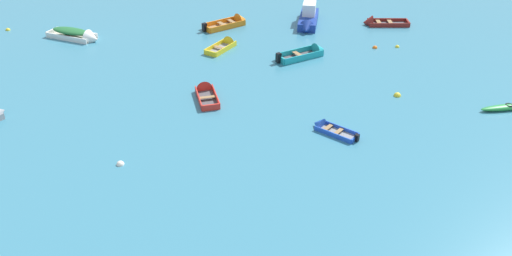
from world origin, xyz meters
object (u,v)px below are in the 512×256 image
object	(u,v)px
rowboat_maroon_far_back	(376,23)
motor_launch_deep_blue_far_right	(308,19)
rowboat_turquoise_midfield_right	(309,53)
mooring_buoy_near_foreground	(120,164)
kayak_green_cluster_inner	(508,107)
rowboat_white_outer_left	(79,35)
mooring_buoy_between_boats_left	(397,47)
mooring_buoy_outer_edge	(8,30)
mooring_buoy_between_boats_right	(397,96)
rowboat_yellow_midfield_left	(226,44)
rowboat_blue_near_left	(326,128)
rowboat_red_distant_center	(205,92)
mooring_buoy_central	(375,48)
rowboat_orange_cluster_outer	(233,22)

from	to	relation	value
rowboat_maroon_far_back	motor_launch_deep_blue_far_right	world-z (taller)	motor_launch_deep_blue_far_right
rowboat_turquoise_midfield_right	mooring_buoy_near_foreground	bearing A→B (deg)	-131.20
kayak_green_cluster_inner	rowboat_white_outer_left	world-z (taller)	rowboat_white_outer_left
mooring_buoy_near_foreground	mooring_buoy_between_boats_left	bearing A→B (deg)	37.88
kayak_green_cluster_inner	mooring_buoy_outer_edge	world-z (taller)	kayak_green_cluster_inner
kayak_green_cluster_inner	rowboat_white_outer_left	size ratio (longest dim) A/B	0.78
mooring_buoy_between_boats_right	mooring_buoy_near_foreground	size ratio (longest dim) A/B	1.16
rowboat_yellow_midfield_left	rowboat_turquoise_midfield_right	world-z (taller)	rowboat_turquoise_midfield_right
rowboat_blue_near_left	rowboat_white_outer_left	world-z (taller)	rowboat_white_outer_left
rowboat_blue_near_left	rowboat_red_distant_center	size ratio (longest dim) A/B	0.78
mooring_buoy_near_foreground	rowboat_red_distant_center	bearing A→B (deg)	61.26
rowboat_blue_near_left	rowboat_turquoise_midfield_right	distance (m)	10.67
rowboat_white_outer_left	mooring_buoy_outer_edge	bearing A→B (deg)	159.64
kayak_green_cluster_inner	motor_launch_deep_blue_far_right	size ratio (longest dim) A/B	0.70
rowboat_yellow_midfield_left	mooring_buoy_near_foreground	xyz separation A→B (m)	(-5.56, -15.58, -0.17)
rowboat_maroon_far_back	mooring_buoy_near_foreground	world-z (taller)	rowboat_maroon_far_back
rowboat_maroon_far_back	mooring_buoy_between_boats_right	world-z (taller)	rowboat_maroon_far_back
rowboat_turquoise_midfield_right	motor_launch_deep_blue_far_right	bearing A→B (deg)	82.44
kayak_green_cluster_inner	mooring_buoy_near_foreground	world-z (taller)	kayak_green_cluster_inner
mooring_buoy_outer_edge	rowboat_yellow_midfield_left	bearing A→B (deg)	-14.20
motor_launch_deep_blue_far_right	mooring_buoy_central	size ratio (longest dim) A/B	13.91
rowboat_orange_cluster_outer	kayak_green_cluster_inner	bearing A→B (deg)	-44.05
rowboat_blue_near_left	rowboat_maroon_far_back	xyz separation A→B (m)	(7.30, 16.96, 0.04)
mooring_buoy_near_foreground	rowboat_orange_cluster_outer	bearing A→B (deg)	73.17
rowboat_orange_cluster_outer	mooring_buoy_between_boats_right	xyz separation A→B (m)	(10.26, -13.82, -0.22)
kayak_green_cluster_inner	mooring_buoy_between_boats_right	size ratio (longest dim) A/B	8.01
rowboat_white_outer_left	rowboat_red_distant_center	distance (m)	14.61
rowboat_turquoise_midfield_right	rowboat_orange_cluster_outer	bearing A→B (deg)	128.41
motor_launch_deep_blue_far_right	rowboat_orange_cluster_outer	bearing A→B (deg)	176.44
motor_launch_deep_blue_far_right	rowboat_turquoise_midfield_right	world-z (taller)	motor_launch_deep_blue_far_right
rowboat_white_outer_left	mooring_buoy_between_boats_left	bearing A→B (deg)	-7.08
kayak_green_cluster_inner	rowboat_orange_cluster_outer	world-z (taller)	rowboat_orange_cluster_outer
rowboat_red_distant_center	mooring_buoy_outer_edge	size ratio (longest dim) A/B	8.78
rowboat_white_outer_left	motor_launch_deep_blue_far_right	xyz separation A→B (m)	(18.90, 2.25, 0.20)
mooring_buoy_near_foreground	kayak_green_cluster_inner	bearing A→B (deg)	11.21
rowboat_turquoise_midfield_right	mooring_buoy_near_foreground	world-z (taller)	rowboat_turquoise_midfield_right
rowboat_blue_near_left	rowboat_red_distant_center	bearing A→B (deg)	145.73
rowboat_red_distant_center	mooring_buoy_near_foreground	xyz separation A→B (m)	(-4.14, -7.56, -0.18)
rowboat_yellow_midfield_left	mooring_buoy_between_boats_right	xyz separation A→B (m)	(10.88, -8.95, -0.17)
rowboat_turquoise_midfield_right	rowboat_yellow_midfield_left	bearing A→B (deg)	160.83
rowboat_turquoise_midfield_right	mooring_buoy_near_foreground	xyz separation A→B (m)	(-11.75, -13.42, -0.22)
mooring_buoy_central	rowboat_red_distant_center	bearing A→B (deg)	-151.46
kayak_green_cluster_inner	rowboat_turquoise_midfield_right	xyz separation A→B (m)	(-10.92, 8.93, 0.05)
rowboat_white_outer_left	mooring_buoy_near_foreground	distance (m)	18.88
rowboat_yellow_midfield_left	rowboat_maroon_far_back	distance (m)	13.55
mooring_buoy_central	mooring_buoy_between_boats_left	world-z (taller)	mooring_buoy_central
rowboat_blue_near_left	mooring_buoy_central	size ratio (longest dim) A/B	6.79
rowboat_white_outer_left	mooring_buoy_outer_edge	xyz separation A→B (m)	(-6.52, 2.42, -0.35)
kayak_green_cluster_inner	rowboat_red_distant_center	bearing A→B (deg)	170.61
rowboat_blue_near_left	rowboat_yellow_midfield_left	bearing A→B (deg)	113.62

